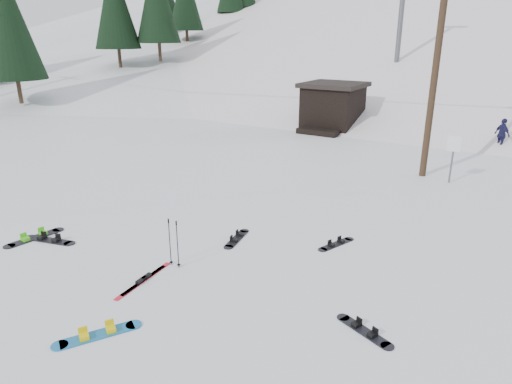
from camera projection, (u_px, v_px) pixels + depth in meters
The scene contains 16 objects.
ground at pixel (126, 347), 8.40m from camera, with size 200.00×200.00×0.00m, color white.
ski_slope at pixel (474, 183), 56.25m from camera, with size 60.00×75.00×45.00m, color white.
ridge_left at pixel (208, 149), 68.50m from camera, with size 34.00×85.00×38.00m, color white.
treeline_left at pixel (179, 79), 57.49m from camera, with size 20.00×64.00×10.00m, color black, non-canonical shape.
utility_pole at pixel (437, 56), 17.03m from camera, with size 2.00×0.26×9.00m.
trail_sign at pixel (453, 151), 17.26m from camera, with size 0.50×0.09×1.85m.
lift_hut at pixel (332, 106), 27.19m from camera, with size 3.40×4.10×2.75m.
hero_snowboard at pixel (98, 334), 8.72m from camera, with size 1.00×1.50×0.12m.
hero_skis at pixel (144, 280), 10.65m from camera, with size 0.31×1.89×0.10m.
ski_poles at pixel (174, 243), 11.15m from camera, with size 0.34×0.09×1.23m.
board_scatter_a at pixel (49, 240), 12.71m from camera, with size 1.60×0.65×0.12m.
board_scatter_b at pixel (237, 238), 12.81m from camera, with size 0.49×1.39×0.10m.
board_scatter_c at pixel (35, 237), 12.87m from camera, with size 0.48×1.71×0.12m.
board_scatter_d at pixel (364, 331), 8.83m from camera, with size 1.29×0.67×0.10m.
board_scatter_f at pixel (336, 244), 12.48m from camera, with size 0.60×1.27×0.09m.
skier_navy at pixel (502, 135), 22.21m from camera, with size 0.94×0.39×1.60m, color #1B1A42.
Camera 1 is at (5.76, -4.63, 5.47)m, focal length 32.00 mm.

